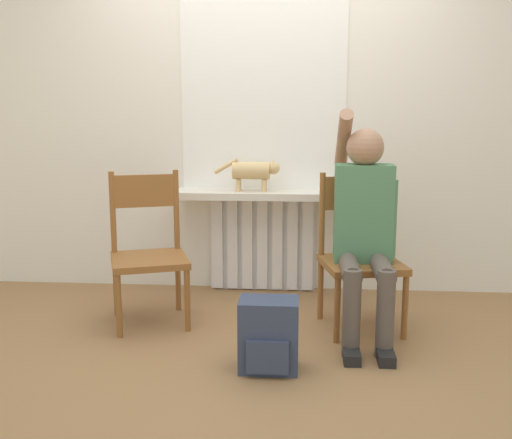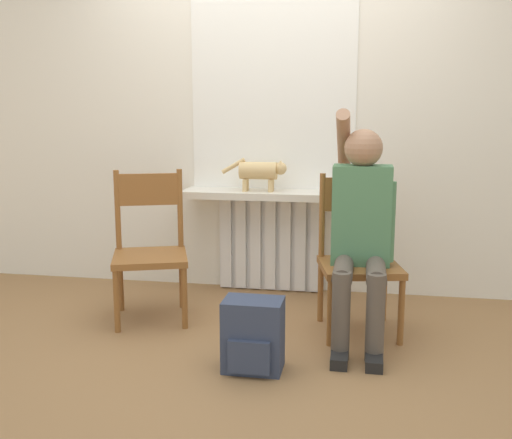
% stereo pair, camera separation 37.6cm
% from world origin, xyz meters
% --- Properties ---
extents(ground_plane, '(12.00, 12.00, 0.00)m').
position_xyz_m(ground_plane, '(0.00, 0.00, 0.00)').
color(ground_plane, olive).
extents(wall_with_window, '(7.00, 0.06, 2.70)m').
position_xyz_m(wall_with_window, '(0.00, 1.23, 1.35)').
color(wall_with_window, white).
rests_on(wall_with_window, ground_plane).
extents(radiator, '(0.78, 0.08, 0.71)m').
position_xyz_m(radiator, '(0.00, 1.15, 0.35)').
color(radiator, white).
rests_on(radiator, ground_plane).
extents(windowsill, '(1.23, 0.32, 0.05)m').
position_xyz_m(windowsill, '(0.00, 1.04, 0.73)').
color(windowsill, silver).
rests_on(windowsill, radiator).
extents(window_glass, '(1.18, 0.01, 1.34)m').
position_xyz_m(window_glass, '(0.00, 1.20, 1.43)').
color(window_glass, white).
rests_on(window_glass, windowsill).
extents(chair_left, '(0.58, 0.58, 0.94)m').
position_xyz_m(chair_left, '(-0.67, 0.42, 0.46)').
color(chair_left, brown).
rests_on(chair_left, ground_plane).
extents(chair_right, '(0.54, 0.54, 0.94)m').
position_xyz_m(chair_right, '(0.64, 0.43, 0.46)').
color(chair_right, brown).
rests_on(chair_right, ground_plane).
extents(person, '(0.36, 0.99, 1.33)m').
position_xyz_m(person, '(0.65, 0.31, 0.67)').
color(person, brown).
rests_on(person, ground_plane).
extents(cat, '(0.47, 0.12, 0.24)m').
position_xyz_m(cat, '(-0.05, 1.01, 0.90)').
color(cat, '#DBB77A').
rests_on(cat, windowsill).
extents(backpack, '(0.30, 0.24, 0.37)m').
position_xyz_m(backpack, '(0.13, -0.26, 0.18)').
color(backpack, '#333D56').
rests_on(backpack, ground_plane).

